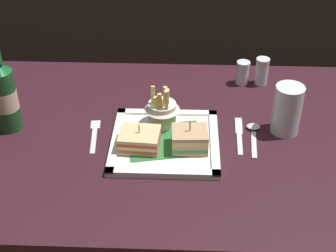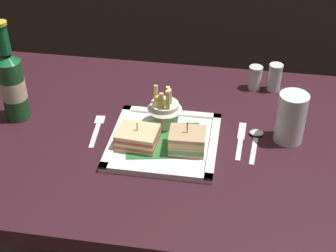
{
  "view_description": "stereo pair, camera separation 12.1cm",
  "coord_description": "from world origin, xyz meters",
  "px_view_note": "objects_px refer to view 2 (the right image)",
  "views": [
    {
      "loc": [
        0.03,
        -1.01,
        1.47
      ],
      "look_at": [
        -0.01,
        -0.02,
        0.77
      ],
      "focal_mm": 53.73,
      "sensor_mm": 36.0,
      "label": 1
    },
    {
      "loc": [
        0.15,
        -1.0,
        1.47
      ],
      "look_at": [
        -0.01,
        -0.02,
        0.77
      ],
      "focal_mm": 53.73,
      "sensor_mm": 36.0,
      "label": 2
    }
  ],
  "objects_px": {
    "dining_table": "(172,167)",
    "knife": "(241,139)",
    "sandwich_half_right": "(187,141)",
    "pepper_shaker": "(275,79)",
    "beer_bottle": "(12,84)",
    "water_glass": "(290,121)",
    "square_plate": "(164,142)",
    "sandwich_half_left": "(138,138)",
    "fork": "(97,129)",
    "fries_cup": "(165,109)",
    "salt_shaker": "(255,79)",
    "spoon": "(256,138)"
  },
  "relations": [
    {
      "from": "sandwich_half_left",
      "to": "fork",
      "type": "height_order",
      "value": "sandwich_half_left"
    },
    {
      "from": "knife",
      "to": "pepper_shaker",
      "type": "distance_m",
      "value": 0.27
    },
    {
      "from": "pepper_shaker",
      "to": "water_glass",
      "type": "bearing_deg",
      "value": -82.02
    },
    {
      "from": "fries_cup",
      "to": "salt_shaker",
      "type": "relative_size",
      "value": 1.62
    },
    {
      "from": "fries_cup",
      "to": "beer_bottle",
      "type": "xyz_separation_m",
      "value": [
        -0.39,
        -0.01,
        0.05
      ]
    },
    {
      "from": "beer_bottle",
      "to": "salt_shaker",
      "type": "height_order",
      "value": "beer_bottle"
    },
    {
      "from": "square_plate",
      "to": "knife",
      "type": "distance_m",
      "value": 0.19
    },
    {
      "from": "fork",
      "to": "spoon",
      "type": "bearing_deg",
      "value": 3.27
    },
    {
      "from": "water_glass",
      "to": "spoon",
      "type": "bearing_deg",
      "value": -170.92
    },
    {
      "from": "water_glass",
      "to": "fork",
      "type": "xyz_separation_m",
      "value": [
        -0.47,
        -0.03,
        -0.05
      ]
    },
    {
      "from": "beer_bottle",
      "to": "spoon",
      "type": "distance_m",
      "value": 0.62
    },
    {
      "from": "sandwich_half_right",
      "to": "fork",
      "type": "height_order",
      "value": "sandwich_half_right"
    },
    {
      "from": "sandwich_half_right",
      "to": "spoon",
      "type": "height_order",
      "value": "sandwich_half_right"
    },
    {
      "from": "knife",
      "to": "pepper_shaker",
      "type": "xyz_separation_m",
      "value": [
        0.08,
        0.25,
        0.03
      ]
    },
    {
      "from": "dining_table",
      "to": "salt_shaker",
      "type": "height_order",
      "value": "salt_shaker"
    },
    {
      "from": "fork",
      "to": "dining_table",
      "type": "bearing_deg",
      "value": 2.28
    },
    {
      "from": "sandwich_half_left",
      "to": "knife",
      "type": "distance_m",
      "value": 0.25
    },
    {
      "from": "sandwich_half_right",
      "to": "spoon",
      "type": "bearing_deg",
      "value": 26.57
    },
    {
      "from": "square_plate",
      "to": "spoon",
      "type": "relative_size",
      "value": 1.89
    },
    {
      "from": "beer_bottle",
      "to": "water_glass",
      "type": "height_order",
      "value": "beer_bottle"
    },
    {
      "from": "sandwich_half_right",
      "to": "beer_bottle",
      "type": "distance_m",
      "value": 0.47
    },
    {
      "from": "fries_cup",
      "to": "knife",
      "type": "height_order",
      "value": "fries_cup"
    },
    {
      "from": "beer_bottle",
      "to": "fork",
      "type": "height_order",
      "value": "beer_bottle"
    },
    {
      "from": "sandwich_half_left",
      "to": "sandwich_half_right",
      "type": "relative_size",
      "value": 1.15
    },
    {
      "from": "dining_table",
      "to": "knife",
      "type": "bearing_deg",
      "value": 2.5
    },
    {
      "from": "fries_cup",
      "to": "knife",
      "type": "bearing_deg",
      "value": -6.7
    },
    {
      "from": "fries_cup",
      "to": "salt_shaker",
      "type": "xyz_separation_m",
      "value": [
        0.22,
        0.23,
        -0.02
      ]
    },
    {
      "from": "dining_table",
      "to": "fork",
      "type": "relative_size",
      "value": 8.51
    },
    {
      "from": "sandwich_half_right",
      "to": "pepper_shaker",
      "type": "height_order",
      "value": "sandwich_half_right"
    },
    {
      "from": "beer_bottle",
      "to": "knife",
      "type": "distance_m",
      "value": 0.59
    },
    {
      "from": "sandwich_half_right",
      "to": "spoon",
      "type": "distance_m",
      "value": 0.18
    },
    {
      "from": "water_glass",
      "to": "sandwich_half_left",
      "type": "bearing_deg",
      "value": -165.41
    },
    {
      "from": "pepper_shaker",
      "to": "spoon",
      "type": "bearing_deg",
      "value": -100.27
    },
    {
      "from": "beer_bottle",
      "to": "pepper_shaker",
      "type": "distance_m",
      "value": 0.71
    },
    {
      "from": "dining_table",
      "to": "water_glass",
      "type": "distance_m",
      "value": 0.33
    },
    {
      "from": "water_glass",
      "to": "pepper_shaker",
      "type": "distance_m",
      "value": 0.24
    },
    {
      "from": "sandwich_half_left",
      "to": "knife",
      "type": "relative_size",
      "value": 0.64
    },
    {
      "from": "square_plate",
      "to": "beer_bottle",
      "type": "relative_size",
      "value": 0.97
    },
    {
      "from": "spoon",
      "to": "fork",
      "type": "bearing_deg",
      "value": -176.73
    },
    {
      "from": "sandwich_half_right",
      "to": "fries_cup",
      "type": "bearing_deg",
      "value": 126.04
    },
    {
      "from": "water_glass",
      "to": "pepper_shaker",
      "type": "relative_size",
      "value": 1.6
    },
    {
      "from": "beer_bottle",
      "to": "water_glass",
      "type": "bearing_deg",
      "value": 0.95
    },
    {
      "from": "fork",
      "to": "knife",
      "type": "bearing_deg",
      "value": 2.39
    },
    {
      "from": "spoon",
      "to": "pepper_shaker",
      "type": "xyz_separation_m",
      "value": [
        0.04,
        0.25,
        0.03
      ]
    },
    {
      "from": "sandwich_half_left",
      "to": "pepper_shaker",
      "type": "bearing_deg",
      "value": 45.25
    },
    {
      "from": "square_plate",
      "to": "fries_cup",
      "type": "height_order",
      "value": "fries_cup"
    },
    {
      "from": "square_plate",
      "to": "sandwich_half_left",
      "type": "height_order",
      "value": "sandwich_half_left"
    },
    {
      "from": "spoon",
      "to": "beer_bottle",
      "type": "bearing_deg",
      "value": 179.92
    },
    {
      "from": "salt_shaker",
      "to": "sandwich_half_right",
      "type": "bearing_deg",
      "value": -114.84
    },
    {
      "from": "square_plate",
      "to": "water_glass",
      "type": "height_order",
      "value": "water_glass"
    }
  ]
}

